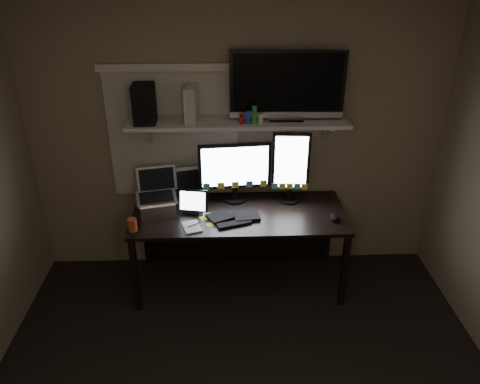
{
  "coord_description": "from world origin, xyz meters",
  "views": [
    {
      "loc": [
        -0.12,
        -2.02,
        2.7
      ],
      "look_at": [
        0.0,
        1.25,
        1.02
      ],
      "focal_mm": 35.0,
      "sensor_mm": 36.0,
      "label": 1
    }
  ],
  "objects_px": {
    "monitor_portrait": "(290,167)",
    "tv": "(287,86)",
    "cup": "(132,225)",
    "monitor_landscape": "(235,172)",
    "game_console": "(192,104)",
    "speaker": "(144,104)",
    "mouse": "(334,217)",
    "laptop": "(156,194)",
    "tablet": "(193,202)",
    "keyboard": "(234,216)",
    "desk": "(239,223)"
  },
  "relations": [
    {
      "from": "speaker",
      "to": "tv",
      "type": "bearing_deg",
      "value": 1.3
    },
    {
      "from": "cup",
      "to": "tablet",
      "type": "bearing_deg",
      "value": 28.99
    },
    {
      "from": "desk",
      "to": "game_console",
      "type": "bearing_deg",
      "value": 167.24
    },
    {
      "from": "tablet",
      "to": "speaker",
      "type": "xyz_separation_m",
      "value": [
        -0.35,
        0.17,
        0.79
      ]
    },
    {
      "from": "tablet",
      "to": "speaker",
      "type": "distance_m",
      "value": 0.89
    },
    {
      "from": "monitor_portrait",
      "to": "speaker",
      "type": "height_order",
      "value": "speaker"
    },
    {
      "from": "monitor_portrait",
      "to": "tv",
      "type": "xyz_separation_m",
      "value": [
        -0.06,
        0.01,
        0.7
      ]
    },
    {
      "from": "monitor_portrait",
      "to": "speaker",
      "type": "xyz_separation_m",
      "value": [
        -1.19,
        -0.03,
        0.58
      ]
    },
    {
      "from": "speaker",
      "to": "cup",
      "type": "bearing_deg",
      "value": -105.48
    },
    {
      "from": "cup",
      "to": "speaker",
      "type": "xyz_separation_m",
      "value": [
        0.11,
        0.43,
        0.85
      ]
    },
    {
      "from": "mouse",
      "to": "tv",
      "type": "distance_m",
      "value": 1.14
    },
    {
      "from": "desk",
      "to": "keyboard",
      "type": "bearing_deg",
      "value": -102.84
    },
    {
      "from": "monitor_landscape",
      "to": "game_console",
      "type": "relative_size",
      "value": 2.22
    },
    {
      "from": "mouse",
      "to": "tv",
      "type": "height_order",
      "value": "tv"
    },
    {
      "from": "monitor_portrait",
      "to": "cup",
      "type": "distance_m",
      "value": 1.41
    },
    {
      "from": "keyboard",
      "to": "speaker",
      "type": "bearing_deg",
      "value": 141.35
    },
    {
      "from": "monitor_portrait",
      "to": "keyboard",
      "type": "distance_m",
      "value": 0.65
    },
    {
      "from": "mouse",
      "to": "game_console",
      "type": "distance_m",
      "value": 1.49
    },
    {
      "from": "monitor_portrait",
      "to": "laptop",
      "type": "height_order",
      "value": "monitor_portrait"
    },
    {
      "from": "mouse",
      "to": "speaker",
      "type": "relative_size",
      "value": 0.38
    },
    {
      "from": "monitor_landscape",
      "to": "desk",
      "type": "bearing_deg",
      "value": -80.19
    },
    {
      "from": "cup",
      "to": "mouse",
      "type": "bearing_deg",
      "value": 3.86
    },
    {
      "from": "tablet",
      "to": "laptop",
      "type": "height_order",
      "value": "laptop"
    },
    {
      "from": "monitor_landscape",
      "to": "game_console",
      "type": "xyz_separation_m",
      "value": [
        -0.34,
        -0.02,
        0.62
      ]
    },
    {
      "from": "monitor_portrait",
      "to": "speaker",
      "type": "relative_size",
      "value": 2.09
    },
    {
      "from": "monitor_landscape",
      "to": "monitor_portrait",
      "type": "xyz_separation_m",
      "value": [
        0.48,
        -0.03,
        0.05
      ]
    },
    {
      "from": "monitor_landscape",
      "to": "game_console",
      "type": "height_order",
      "value": "game_console"
    },
    {
      "from": "monitor_landscape",
      "to": "tablet",
      "type": "height_order",
      "value": "monitor_landscape"
    },
    {
      "from": "tablet",
      "to": "tv",
      "type": "height_order",
      "value": "tv"
    },
    {
      "from": "tablet",
      "to": "speaker",
      "type": "relative_size",
      "value": 0.82
    },
    {
      "from": "monitor_landscape",
      "to": "laptop",
      "type": "relative_size",
      "value": 1.69
    },
    {
      "from": "desk",
      "to": "speaker",
      "type": "distance_m",
      "value": 1.31
    },
    {
      "from": "monitor_portrait",
      "to": "mouse",
      "type": "height_order",
      "value": "monitor_portrait"
    },
    {
      "from": "speaker",
      "to": "monitor_portrait",
      "type": "bearing_deg",
      "value": 0.5
    },
    {
      "from": "monitor_landscape",
      "to": "cup",
      "type": "xyz_separation_m",
      "value": [
        -0.82,
        -0.49,
        -0.22
      ]
    },
    {
      "from": "desk",
      "to": "keyboard",
      "type": "height_order",
      "value": "keyboard"
    },
    {
      "from": "cup",
      "to": "tv",
      "type": "distance_m",
      "value": 1.65
    },
    {
      "from": "mouse",
      "to": "tablet",
      "type": "relative_size",
      "value": 0.47
    },
    {
      "from": "desk",
      "to": "monitor_portrait",
      "type": "distance_m",
      "value": 0.68
    },
    {
      "from": "tablet",
      "to": "laptop",
      "type": "xyz_separation_m",
      "value": [
        -0.3,
        0.01,
        0.07
      ]
    },
    {
      "from": "desk",
      "to": "tv",
      "type": "distance_m",
      "value": 1.27
    },
    {
      "from": "monitor_landscape",
      "to": "tablet",
      "type": "xyz_separation_m",
      "value": [
        -0.36,
        -0.23,
        -0.16
      ]
    },
    {
      "from": "tablet",
      "to": "laptop",
      "type": "distance_m",
      "value": 0.31
    },
    {
      "from": "desk",
      "to": "game_console",
      "type": "height_order",
      "value": "game_console"
    },
    {
      "from": "speaker",
      "to": "tablet",
      "type": "bearing_deg",
      "value": -26.53
    },
    {
      "from": "laptop",
      "to": "game_console",
      "type": "height_order",
      "value": "game_console"
    },
    {
      "from": "cup",
      "to": "laptop",
      "type": "bearing_deg",
      "value": 58.86
    },
    {
      "from": "tv",
      "to": "speaker",
      "type": "relative_size",
      "value": 2.95
    },
    {
      "from": "tablet",
      "to": "tv",
      "type": "distance_m",
      "value": 1.22
    },
    {
      "from": "keyboard",
      "to": "speaker",
      "type": "relative_size",
      "value": 1.39
    }
  ]
}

